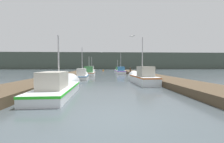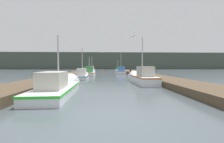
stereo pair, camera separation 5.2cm
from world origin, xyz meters
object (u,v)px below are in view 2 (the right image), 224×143
Objects in this scene: fishing_boat_1 at (141,78)px; fishing_boat_3 at (89,73)px; fishing_boat_4 at (121,71)px; fishing_boat_5 at (92,71)px; mooring_piling_3 at (130,71)px; fishing_boat_2 at (82,75)px; seagull_lead at (102,52)px; fishing_boat_0 at (60,87)px; channel_buoy at (103,70)px; mooring_piling_0 at (85,70)px; fishing_boat_6 at (118,70)px; mooring_piling_1 at (83,72)px; seagull_1 at (132,36)px; mooring_piling_2 at (87,71)px.

fishing_boat_1 is 11.43m from fishing_boat_3.
fishing_boat_5 is at bearing 156.23° from fishing_boat_4.
fishing_boat_5 is at bearing 139.21° from mooring_piling_3.
fishing_boat_2 is 4.97m from fishing_boat_3.
seagull_lead is (-3.71, -1.58, 3.59)m from fishing_boat_4.
fishing_boat_3 is at bearing 87.60° from fishing_boat_0.
mooring_piling_0 is at bearing -102.48° from channel_buoy.
fishing_boat_6 is at bearing 92.75° from fishing_boat_4.
fishing_boat_3 is at bearing -54.88° from mooring_piling_1.
fishing_boat_2 is at bearing 138.08° from fishing_boat_1.
fishing_boat_0 is 5.51× the size of mooring_piling_1.
mooring_piling_1 is 2.20× the size of seagull_1.
fishing_boat_4 is 5.93× the size of channel_buoy.
mooring_piling_0 is at bearing 111.56° from fishing_boat_1.
fishing_boat_3 is 6.02m from seagull_lead.
mooring_piling_2 is (0.04, 4.56, 0.01)m from mooring_piling_1.
fishing_boat_6 is at bearing 47.67° from mooring_piling_2.
mooring_piling_0 is at bearing -173.91° from fishing_boat_4.
fishing_boat_0 is 4.62× the size of mooring_piling_3.
seagull_1 reaches higher than fishing_boat_4.
fishing_boat_2 reaches higher than fishing_boat_6.
channel_buoy is (-3.67, 6.63, -0.21)m from fishing_boat_6.
fishing_boat_5 is at bearing 87.17° from fishing_boat_2.
fishing_boat_2 reaches higher than mooring_piling_2.
fishing_boat_5 is 20.29m from seagull_1.
fishing_boat_1 is 1.15× the size of fishing_boat_6.
fishing_boat_4 is 4.57× the size of mooring_piling_0.
seagull_lead is (-3.93, 14.33, 3.53)m from fishing_boat_1.
fishing_boat_6 reaches higher than mooring_piling_0.
fishing_boat_4 is 14.89m from channel_buoy.
mooring_piling_0 is 0.69m from mooring_piling_2.
fishing_boat_0 is at bearing -93.37° from channel_buoy.
fishing_boat_0 is 1.12× the size of fishing_boat_5.
mooring_piling_1 is (-1.12, 16.39, 0.17)m from fishing_boat_0.
fishing_boat_0 is at bearing -91.73° from fishing_boat_3.
fishing_boat_5 is 7.67m from fishing_boat_6.
fishing_boat_2 is 1.03× the size of fishing_boat_3.
fishing_boat_4 is (-0.23, 15.91, -0.06)m from fishing_boat_1.
fishing_boat_5 is 7.31m from mooring_piling_1.
seagull_1 is (4.82, -10.20, 3.73)m from fishing_boat_3.
mooring_piling_3 reaches higher than mooring_piling_2.
mooring_piling_3 is 2.63× the size of seagull_1.
fishing_boat_1 reaches higher than fishing_boat_5.
seagull_1 is at bearing -63.10° from mooring_piling_1.
fishing_boat_1 is at bearing -82.77° from channel_buoy.
fishing_boat_4 is at bearing -75.93° from channel_buoy.
mooring_piling_2 is (0.13, 0.67, -0.09)m from mooring_piling_0.
fishing_boat_1 is at bearing -42.05° from fishing_boat_2.
seagull_lead reaches higher than fishing_boat_2.
mooring_piling_3 is at bearing 6.67° from mooring_piling_1.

